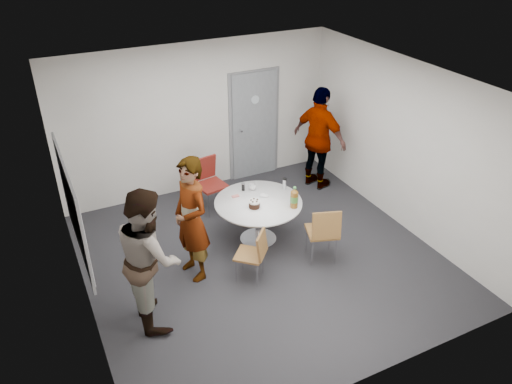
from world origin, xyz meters
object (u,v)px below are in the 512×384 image
person_left (149,257)px  chair_far (208,178)px  whiteboard (73,208)px  chair_near_left (255,251)px  person_right (319,139)px  person_main (191,220)px  chair_near_right (324,230)px  door (254,126)px  table (261,207)px

person_left → chair_far: bearing=-34.7°
whiteboard → chair_near_left: (2.16, -0.59, -0.97)m
chair_near_left → person_right: (2.25, 1.93, 0.48)m
whiteboard → person_right: bearing=16.8°
chair_near_left → chair_far: 2.09m
person_main → person_left: bearing=-63.9°
chair_near_right → chair_far: size_ratio=0.97×
chair_near_right → person_left: bearing=-161.0°
person_left → person_right: person_right is taller
whiteboard → chair_near_right: bearing=-11.8°
chair_near_left → chair_far: (0.14, 2.08, 0.10)m
door → person_main: door is taller
whiteboard → chair_near_left: size_ratio=2.41×
chair_far → person_right: person_right is taller
chair_near_left → chair_far: bearing=38.7°
door → person_left: door is taller
person_left → person_right: 4.22m
table → person_right: bearing=32.4°
chair_near_left → person_left: (-1.46, -0.08, 0.45)m
table → person_right: 2.10m
chair_near_right → person_right: size_ratio=0.48×
door → table: 2.28m
person_main → chair_near_left: bearing=44.1°
chair_far → person_main: size_ratio=0.52×
door → whiteboard: 4.25m
chair_far → person_right: (2.11, -0.16, 0.38)m
table → person_main: (-1.22, -0.33, 0.30)m
whiteboard → table: (2.66, 0.23, -0.84)m
door → table: door is taller
chair_near_right → chair_far: chair_far is taller
table → chair_far: 1.32m
door → person_right: 1.28m
person_main → person_left: (-0.74, -0.57, 0.01)m
person_left → person_right: size_ratio=0.97×
person_main → person_right: 3.30m
chair_near_left → person_main: person_main is taller
door → table: size_ratio=1.58×
whiteboard → person_left: (0.70, -0.67, -0.52)m
table → person_left: (-1.96, -0.90, 0.32)m
door → chair_near_left: (-1.40, -2.88, -0.55)m
person_main → person_right: size_ratio=0.96×
door → person_right: size_ratio=1.10×
chair_near_left → person_main: size_ratio=0.43×
chair_far → person_main: (-0.86, -1.59, 0.34)m
chair_near_left → person_right: bearing=-6.8°
whiteboard → chair_near_left: bearing=-15.4°
chair_far → door: bearing=-157.6°
chair_near_left → chair_near_right: size_ratio=0.86×
chair_near_right → person_right: bearing=78.7°
chair_far → person_right: size_ratio=0.49×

